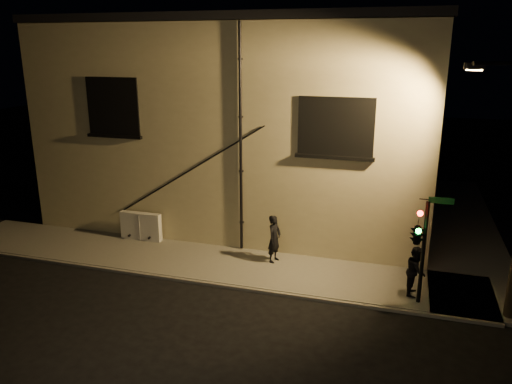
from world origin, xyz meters
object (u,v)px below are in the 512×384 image
(pedestrian_a, at_px, (274,239))
(pedestrian_b, at_px, (416,271))
(utility_cabinet, at_px, (141,226))
(traffic_signal, at_px, (418,233))

(pedestrian_a, xyz_separation_m, pedestrian_b, (4.86, -1.14, -0.08))
(utility_cabinet, distance_m, pedestrian_a, 5.70)
(utility_cabinet, bearing_deg, traffic_signal, -12.21)
(pedestrian_b, bearing_deg, pedestrian_a, 82.11)
(traffic_signal, bearing_deg, pedestrian_a, 159.94)
(pedestrian_a, height_order, pedestrian_b, pedestrian_a)
(pedestrian_a, distance_m, pedestrian_b, 4.99)
(pedestrian_b, bearing_deg, traffic_signal, 178.16)
(utility_cabinet, relative_size, pedestrian_a, 0.98)
(utility_cabinet, bearing_deg, pedestrian_a, -5.18)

